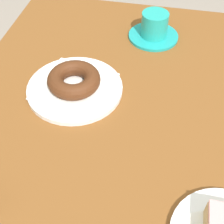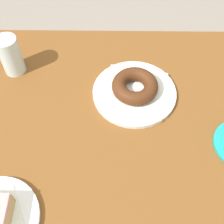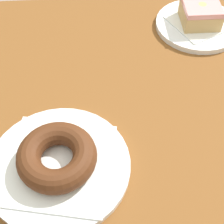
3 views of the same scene
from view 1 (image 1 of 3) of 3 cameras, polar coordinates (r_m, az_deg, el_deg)
The scene contains 5 objects.
table at distance 0.83m, azimuth 0.23°, elevation -5.97°, with size 1.02×0.76×0.77m.
plate_chocolate_ring at distance 0.81m, azimuth -6.47°, elevation 4.08°, with size 0.23×0.23×0.01m, color white.
napkin_chocolate_ring at distance 0.80m, azimuth -6.52°, elevation 4.49°, with size 0.17×0.17×0.00m, color white.
donut_chocolate_ring at distance 0.79m, azimuth -6.65°, elevation 5.61°, with size 0.13×0.13×0.04m, color #4C2612.
coffee_cup at distance 0.97m, azimuth 7.36°, elevation 14.36°, with size 0.14×0.14×0.08m.
Camera 1 is at (0.49, 0.10, 1.32)m, focal length 52.51 mm.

